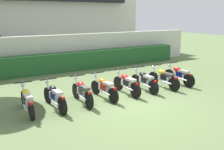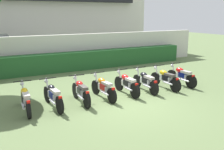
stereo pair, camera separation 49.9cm
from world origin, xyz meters
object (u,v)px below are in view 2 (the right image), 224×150
object	(u,v)px
motorcycle_in_row_4	(127,84)
motorcycle_in_row_3	(103,87)
motorcycle_in_row_5	(145,81)
motorcycle_in_row_1	(53,95)
motorcycle_in_row_6	(165,78)
motorcycle_in_row_0	(25,99)
motorcycle_in_row_7	(181,76)
motorcycle_in_row_2	(81,91)

from	to	relation	value
motorcycle_in_row_4	motorcycle_in_row_3	bearing A→B (deg)	90.75
motorcycle_in_row_4	motorcycle_in_row_5	world-z (taller)	motorcycle_in_row_4
motorcycle_in_row_1	motorcycle_in_row_6	world-z (taller)	motorcycle_in_row_1
motorcycle_in_row_0	motorcycle_in_row_1	distance (m)	0.90
motorcycle_in_row_1	motorcycle_in_row_7	bearing A→B (deg)	-91.49
motorcycle_in_row_0	motorcycle_in_row_3	distance (m)	2.87
motorcycle_in_row_2	motorcycle_in_row_5	size ratio (longest dim) A/B	0.99
motorcycle_in_row_3	motorcycle_in_row_7	bearing A→B (deg)	-92.24
motorcycle_in_row_0	motorcycle_in_row_1	bearing A→B (deg)	-91.36
motorcycle_in_row_4	motorcycle_in_row_7	xyz separation A→B (m)	(2.89, -0.02, -0.00)
motorcycle_in_row_4	motorcycle_in_row_6	size ratio (longest dim) A/B	0.97
motorcycle_in_row_7	motorcycle_in_row_6	bearing A→B (deg)	90.97
motorcycle_in_row_1	motorcycle_in_row_6	size ratio (longest dim) A/B	1.02
motorcycle_in_row_5	motorcycle_in_row_0	bearing A→B (deg)	93.28
motorcycle_in_row_0	motorcycle_in_row_7	world-z (taller)	motorcycle_in_row_7
motorcycle_in_row_0	motorcycle_in_row_2	xyz separation A→B (m)	(1.92, -0.08, 0.01)
motorcycle_in_row_3	motorcycle_in_row_4	world-z (taller)	motorcycle_in_row_4
motorcycle_in_row_0	motorcycle_in_row_2	world-z (taller)	motorcycle_in_row_2
motorcycle_in_row_0	motorcycle_in_row_3	bearing A→B (deg)	-86.90
motorcycle_in_row_2	motorcycle_in_row_7	bearing A→B (deg)	-86.34
motorcycle_in_row_4	motorcycle_in_row_7	world-z (taller)	motorcycle_in_row_4
motorcycle_in_row_0	motorcycle_in_row_2	bearing A→B (deg)	-89.02
motorcycle_in_row_7	motorcycle_in_row_5	bearing A→B (deg)	87.25
motorcycle_in_row_4	motorcycle_in_row_0	bearing A→B (deg)	90.12
motorcycle_in_row_6	motorcycle_in_row_7	world-z (taller)	motorcycle_in_row_7
motorcycle_in_row_4	motorcycle_in_row_5	size ratio (longest dim) A/B	0.99
motorcycle_in_row_5	motorcycle_in_row_7	world-z (taller)	motorcycle_in_row_7
motorcycle_in_row_2	motorcycle_in_row_3	bearing A→B (deg)	-82.95
motorcycle_in_row_3	motorcycle_in_row_5	world-z (taller)	same
motorcycle_in_row_4	motorcycle_in_row_6	bearing A→B (deg)	-91.52
motorcycle_in_row_5	motorcycle_in_row_6	size ratio (longest dim) A/B	0.98
motorcycle_in_row_1	motorcycle_in_row_5	distance (m)	3.96
motorcycle_in_row_4	motorcycle_in_row_5	bearing A→B (deg)	-87.61
motorcycle_in_row_2	motorcycle_in_row_6	distance (m)	3.92
motorcycle_in_row_1	motorcycle_in_row_7	xyz separation A→B (m)	(5.91, 0.06, 0.00)
motorcycle_in_row_6	motorcycle_in_row_3	bearing A→B (deg)	87.75
motorcycle_in_row_3	motorcycle_in_row_0	bearing A→B (deg)	87.66
motorcycle_in_row_4	motorcycle_in_row_2	bearing A→B (deg)	92.39
motorcycle_in_row_1	motorcycle_in_row_3	distance (m)	1.97
motorcycle_in_row_3	motorcycle_in_row_4	bearing A→B (deg)	-91.48
motorcycle_in_row_3	motorcycle_in_row_6	distance (m)	2.97
motorcycle_in_row_1	motorcycle_in_row_5	size ratio (longest dim) A/B	1.04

